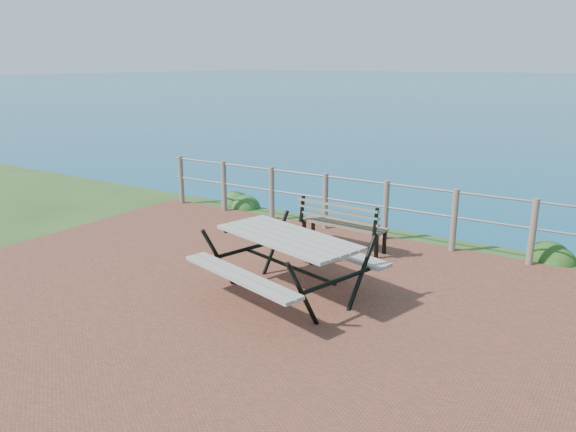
# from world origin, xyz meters

# --- Properties ---
(ground) EXTENTS (10.00, 7.00, 0.12)m
(ground) POSITION_xyz_m (0.00, 0.00, 0.00)
(ground) COLOR brown
(ground) RESTS_ON ground
(safety_railing) EXTENTS (9.40, 0.10, 1.00)m
(safety_railing) POSITION_xyz_m (0.00, 3.35, 0.57)
(safety_railing) COLOR #6B5B4C
(safety_railing) RESTS_ON ground
(picnic_table) EXTENTS (2.06, 1.62, 0.81)m
(picnic_table) POSITION_xyz_m (-0.08, 0.44, 0.52)
(picnic_table) COLOR gray
(picnic_table) RESTS_ON ground
(park_bench) EXTENTS (1.45, 0.44, 0.81)m
(park_bench) POSITION_xyz_m (-0.37, 2.53, 0.54)
(park_bench) COLOR brown
(park_bench) RESTS_ON ground
(shrub_lip_west) EXTENTS (0.75, 0.75, 0.48)m
(shrub_lip_west) POSITION_xyz_m (-3.38, 4.05, 0.00)
(shrub_lip_west) COLOR #275720
(shrub_lip_west) RESTS_ON ground
(shrub_lip_east) EXTENTS (0.68, 0.68, 0.38)m
(shrub_lip_east) POSITION_xyz_m (2.53, 3.82, 0.00)
(shrub_lip_east) COLOR #214314
(shrub_lip_east) RESTS_ON ground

